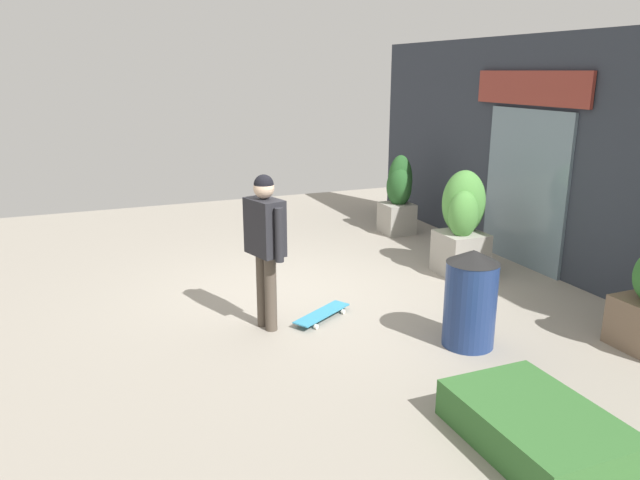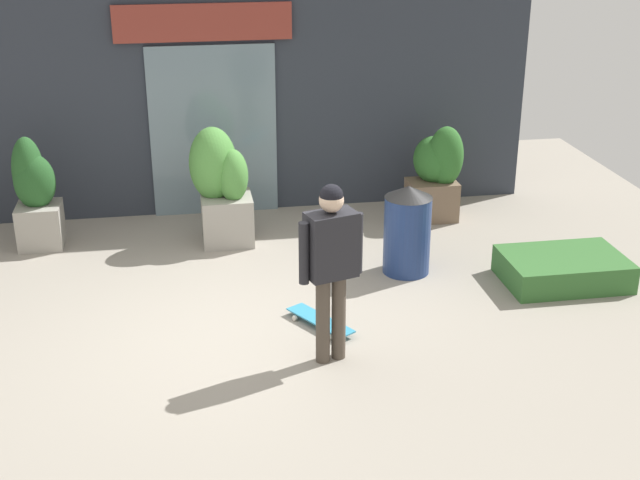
{
  "view_description": "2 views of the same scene",
  "coord_description": "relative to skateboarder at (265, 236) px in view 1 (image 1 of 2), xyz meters",
  "views": [
    {
      "loc": [
        6.56,
        -2.48,
        2.72
      ],
      "look_at": [
        0.75,
        -0.12,
        0.93
      ],
      "focal_mm": 33.5,
      "sensor_mm": 36.0,
      "label": 1
    },
    {
      "loc": [
        -0.52,
        -7.61,
        4.05
      ],
      "look_at": [
        0.75,
        -0.12,
        0.93
      ],
      "focal_mm": 48.65,
      "sensor_mm": 36.0,
      "label": 2
    }
  ],
  "objects": [
    {
      "name": "hedge_ledge",
      "position": [
        2.81,
        1.22,
        -0.89
      ],
      "size": [
        1.31,
        0.9,
        0.31
      ],
      "primitive_type": "cube",
      "color": "#33662D",
      "rests_on": "ground_plane"
    },
    {
      "name": "planter_box_left",
      "position": [
        -2.98,
        3.29,
        -0.38
      ],
      "size": [
        0.52,
        0.55,
        1.34
      ],
      "color": "gray",
      "rests_on": "ground_plane"
    },
    {
      "name": "planter_box_right",
      "position": [
        -0.79,
        3.05,
        -0.32
      ],
      "size": [
        0.72,
        0.69,
        1.42
      ],
      "color": "gray",
      "rests_on": "ground_plane"
    },
    {
      "name": "trash_bin",
      "position": [
        1.19,
        1.78,
        -0.53
      ],
      "size": [
        0.53,
        0.53,
        1.02
      ],
      "color": "navy",
      "rests_on": "ground_plane"
    },
    {
      "name": "building_facade",
      "position": [
        -0.75,
        4.23,
        0.55
      ],
      "size": [
        8.27,
        0.31,
        3.2
      ],
      "color": "#2D333D",
      "rests_on": "ground_plane"
    },
    {
      "name": "skateboarder",
      "position": [
        0.0,
        0.0,
        0.0
      ],
      "size": [
        0.6,
        0.37,
        1.7
      ],
      "rotation": [
        0.0,
        0.0,
        1.85
      ],
      "color": "#4C4238",
      "rests_on": "ground_plane"
    },
    {
      "name": "ground_plane",
      "position": [
        -0.74,
        0.75,
        -1.04
      ],
      "size": [
        12.0,
        12.0,
        0.0
      ],
      "primitive_type": "plane",
      "color": "gray"
    },
    {
      "name": "skateboard",
      "position": [
        0.01,
        0.64,
        -0.98
      ],
      "size": [
        0.6,
        0.8,
        0.08
      ],
      "rotation": [
        0.0,
        0.0,
        2.12
      ],
      "color": "teal",
      "rests_on": "ground_plane"
    }
  ]
}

